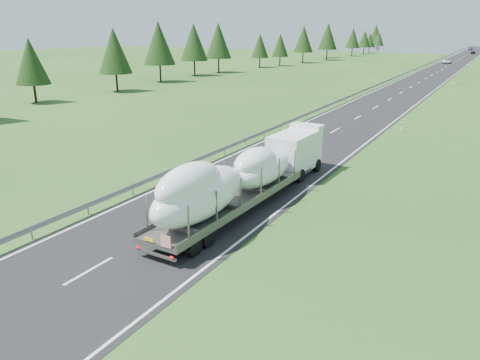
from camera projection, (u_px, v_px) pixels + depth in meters
The scene contains 10 objects.
ground at pixel (197, 209), 29.37m from camera, with size 400.00×400.00×0.00m, color #284E1A.
road_surface at pixel (432, 75), 112.23m from camera, with size 10.00×400.00×0.02m, color black.
guardrail at pixel (410, 71), 114.47m from camera, with size 0.10×400.00×0.76m.
marker_posts at pixel (478, 60), 154.62m from camera, with size 0.13×350.08×1.00m.
highway_sign at pixel (458, 76), 91.75m from camera, with size 0.08×0.90×2.60m.
tree_line_left at pixel (257, 42), 124.74m from camera, with size 15.50×268.12×12.51m.
boat_truck at pixel (244, 174), 28.91m from camera, with size 3.15×19.48×4.31m.
distant_van at pixel (446, 61), 147.01m from camera, with size 2.56×5.55×1.54m, color silver.
distant_car_dark at pixel (473, 52), 200.86m from camera, with size 1.60×3.96×1.35m, color black.
distant_car_blue at pixel (471, 48), 236.40m from camera, with size 1.55×4.44×1.46m, color #181843.
Camera 1 is at (15.72, -22.53, 10.88)m, focal length 35.00 mm.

